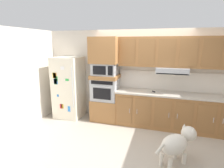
# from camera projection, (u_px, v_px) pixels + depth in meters

# --- Properties ---
(ground_plane) EXTENTS (9.60, 9.60, 0.00)m
(ground_plane) POSITION_uv_depth(u_px,v_px,m) (133.00, 137.00, 4.11)
(ground_plane) COLOR #B2A899
(back_kitchen_wall) EXTENTS (6.20, 0.12, 2.50)m
(back_kitchen_wall) POSITION_uv_depth(u_px,v_px,m) (141.00, 76.00, 4.86)
(back_kitchen_wall) COLOR beige
(back_kitchen_wall) RESTS_ON ground
(side_panel_left) EXTENTS (0.12, 7.10, 2.50)m
(side_panel_left) POSITION_uv_depth(u_px,v_px,m) (29.00, 78.00, 4.60)
(side_panel_left) COLOR beige
(side_panel_left) RESTS_ON ground
(refrigerator) EXTENTS (0.76, 0.73, 1.76)m
(refrigerator) POSITION_uv_depth(u_px,v_px,m) (69.00, 87.00, 5.11)
(refrigerator) COLOR silver
(refrigerator) RESTS_ON ground
(oven_base_cabinet) EXTENTS (0.74, 0.62, 0.60)m
(oven_base_cabinet) POSITION_uv_depth(u_px,v_px,m) (106.00, 109.00, 5.00)
(oven_base_cabinet) COLOR #996638
(oven_base_cabinet) RESTS_ON ground
(built_in_oven) EXTENTS (0.70, 0.62, 0.60)m
(built_in_oven) POSITION_uv_depth(u_px,v_px,m) (105.00, 89.00, 4.86)
(built_in_oven) COLOR #A8AAAF
(built_in_oven) RESTS_ON oven_base_cabinet
(appliance_mid_shelf) EXTENTS (0.74, 0.62, 0.10)m
(appliance_mid_shelf) POSITION_uv_depth(u_px,v_px,m) (105.00, 77.00, 4.78)
(appliance_mid_shelf) COLOR #996638
(appliance_mid_shelf) RESTS_ON built_in_oven
(microwave) EXTENTS (0.64, 0.54, 0.32)m
(microwave) POSITION_uv_depth(u_px,v_px,m) (105.00, 69.00, 4.73)
(microwave) COLOR #A8AAAF
(microwave) RESTS_ON appliance_mid_shelf
(appliance_upper_cabinet) EXTENTS (0.74, 0.62, 0.68)m
(appliance_upper_cabinet) POSITION_uv_depth(u_px,v_px,m) (105.00, 50.00, 4.62)
(appliance_upper_cabinet) COLOR #996638
(appliance_upper_cabinet) RESTS_ON microwave
(lower_cabinet_run) EXTENTS (2.87, 0.63, 0.88)m
(lower_cabinet_run) POSITION_uv_depth(u_px,v_px,m) (172.00, 112.00, 4.46)
(lower_cabinet_run) COLOR #996638
(lower_cabinet_run) RESTS_ON ground
(countertop_slab) EXTENTS (2.91, 0.64, 0.04)m
(countertop_slab) POSITION_uv_depth(u_px,v_px,m) (174.00, 94.00, 4.36)
(countertop_slab) COLOR #BCB2A3
(countertop_slab) RESTS_ON lower_cabinet_run
(backsplash_panel) EXTENTS (2.91, 0.02, 0.50)m
(backsplash_panel) POSITION_uv_depth(u_px,v_px,m) (174.00, 81.00, 4.57)
(backsplash_panel) COLOR silver
(backsplash_panel) RESTS_ON countertop_slab
(upper_cabinet_with_hood) EXTENTS (2.87, 0.48, 0.88)m
(upper_cabinet_with_hood) POSITION_uv_depth(u_px,v_px,m) (177.00, 53.00, 4.24)
(upper_cabinet_with_hood) COLOR #996638
(upper_cabinet_with_hood) RESTS_ON backsplash_panel
(screwdriver) EXTENTS (0.17, 0.17, 0.03)m
(screwdriver) POSITION_uv_depth(u_px,v_px,m) (154.00, 91.00, 4.48)
(screwdriver) COLOR black
(screwdriver) RESTS_ON countertop_slab
(dog) EXTENTS (0.77, 0.85, 0.66)m
(dog) POSITION_uv_depth(u_px,v_px,m) (178.00, 142.00, 3.14)
(dog) COLOR beige
(dog) RESTS_ON ground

